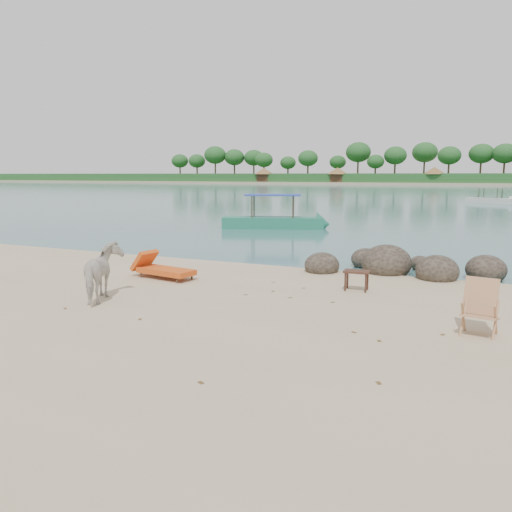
# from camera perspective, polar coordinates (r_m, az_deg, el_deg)

# --- Properties ---
(water) EXTENTS (400.00, 400.00, 0.00)m
(water) POSITION_cam_1_polar(r_m,az_deg,el_deg) (98.07, 21.53, 7.03)
(water) COLOR #335E66
(water) RESTS_ON ground
(far_shore) EXTENTS (420.00, 90.00, 1.40)m
(far_shore) POSITION_cam_1_polar(r_m,az_deg,el_deg) (178.00, 22.76, 7.68)
(far_shore) COLOR tan
(far_shore) RESTS_ON ground
(far_scenery) EXTENTS (420.00, 18.00, 9.50)m
(far_scenery) POSITION_cam_1_polar(r_m,az_deg,el_deg) (144.69, 22.50, 8.74)
(far_scenery) COLOR #1E4C1E
(far_scenery) RESTS_ON ground
(boulders) EXTENTS (6.24, 2.78, 1.06)m
(boulders) POSITION_cam_1_polar(r_m,az_deg,el_deg) (14.67, 16.86, -1.22)
(boulders) COLOR #2A221C
(boulders) RESTS_ON ground
(cow) EXTENTS (1.28, 1.62, 1.25)m
(cow) POSITION_cam_1_polar(r_m,az_deg,el_deg) (11.45, -17.02, -1.96)
(cow) COLOR silver
(cow) RESTS_ON ground
(side_table) EXTENTS (0.62, 0.42, 0.48)m
(side_table) POSITION_cam_1_polar(r_m,az_deg,el_deg) (12.17, 11.41, -2.92)
(side_table) COLOR black
(side_table) RESTS_ON ground
(lounge_chair) EXTENTS (2.09, 1.02, 0.60)m
(lounge_chair) POSITION_cam_1_polar(r_m,az_deg,el_deg) (13.52, -10.24, -1.42)
(lounge_chair) COLOR #D66019
(lounge_chair) RESTS_ON ground
(deck_chair) EXTENTS (0.72, 0.77, 0.96)m
(deck_chair) POSITION_cam_1_polar(r_m,az_deg,el_deg) (9.43, 24.23, -5.64)
(deck_chair) COLOR tan
(deck_chair) RESTS_ON ground
(boat_near) EXTENTS (6.09, 3.18, 2.91)m
(boat_near) POSITION_cam_1_polar(r_m,az_deg,el_deg) (26.54, 1.96, 6.43)
(boat_near) COLOR #217054
(boat_near) RESTS_ON water
(boat_mid) EXTENTS (5.16, 3.39, 2.54)m
(boat_mid) POSITION_cam_1_polar(r_m,az_deg,el_deg) (55.47, 25.24, 6.86)
(boat_mid) COLOR beige
(boat_mid) RESTS_ON water
(dead_leaves) EXTENTS (7.42, 6.37, 0.00)m
(dead_leaves) POSITION_cam_1_polar(r_m,az_deg,el_deg) (10.04, 2.63, -6.74)
(dead_leaves) COLOR brown
(dead_leaves) RESTS_ON ground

